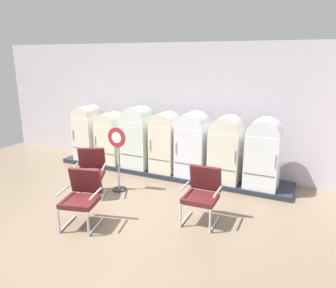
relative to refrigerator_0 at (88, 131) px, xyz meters
The scene contains 14 objects.
ground 3.94m from the refrigerator_0, 50.11° to the right, with size 12.00×10.00×0.05m, color #806D56.
back_wall 2.67m from the refrigerator_0, 16.50° to the left, with size 11.76×0.12×3.29m.
display_plinth 2.60m from the refrigerator_0, ahead, with size 6.21×0.95×0.11m, color #252934.
refrigerator_0 is the anchor object (origin of this frame).
refrigerator_1 0.79m from the refrigerator_0, ahead, with size 0.67×0.63×1.38m.
refrigerator_2 1.64m from the refrigerator_0, ahead, with size 0.70×0.67×1.60m.
refrigerator_3 2.43m from the refrigerator_0, ahead, with size 0.61×0.67×1.51m.
refrigerator_4 3.18m from the refrigerator_0, ahead, with size 0.71×0.64×1.57m.
refrigerator_5 4.00m from the refrigerator_0, ahead, with size 0.70×0.65×1.54m.
refrigerator_6 4.85m from the refrigerator_0, ahead, with size 0.72×0.64×1.56m.
armchair_left 2.35m from the refrigerator_0, 50.05° to the right, with size 0.83×0.87×1.01m.
armchair_right 4.53m from the refrigerator_0, 24.52° to the right, with size 0.68×0.70×1.01m.
armchair_center 3.69m from the refrigerator_0, 52.93° to the right, with size 0.76×0.80×1.01m.
sign_stand 2.37m from the refrigerator_0, 35.20° to the right, with size 0.44×0.32×1.46m.
Camera 1 is at (3.49, -4.19, 2.98)m, focal length 35.00 mm.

